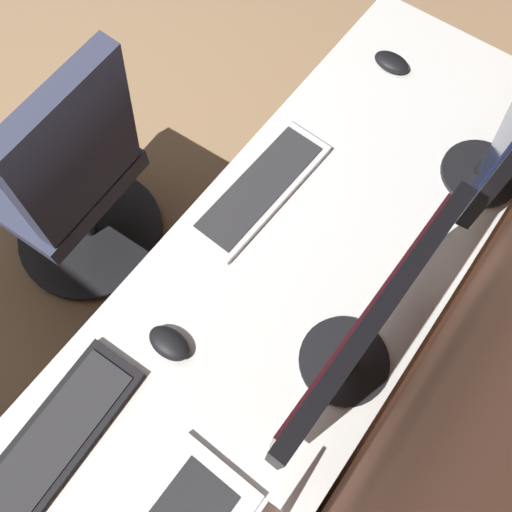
{
  "coord_description": "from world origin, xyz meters",
  "views": [
    {
      "loc": [
        0.34,
        1.85,
        1.88
      ],
      "look_at": [
        0.02,
        1.61,
        0.95
      ],
      "focal_mm": 36.61,
      "sensor_mm": 36.0,
      "label": 1
    }
  ],
  "objects": [
    {
      "name": "mouse_main",
      "position": [
        -0.75,
        1.51,
        0.75
      ],
      "size": [
        0.06,
        0.1,
        0.03
      ],
      "primitive_type": "ellipsoid",
      "color": "black",
      "rests_on": "desk"
    },
    {
      "name": "drawer_pedestal",
      "position": [
        0.33,
        1.69,
        0.35
      ],
      "size": [
        0.4,
        0.51,
        0.69
      ],
      "color": "white",
      "rests_on": "ground"
    },
    {
      "name": "keyboard_main",
      "position": [
        0.53,
        1.47,
        0.74
      ],
      "size": [
        0.43,
        0.16,
        0.02
      ],
      "color": "black",
      "rests_on": "desk"
    },
    {
      "name": "desk",
      "position": [
        0.02,
        1.66,
        0.66
      ],
      "size": [
        2.04,
        0.64,
        0.73
      ],
      "color": "white",
      "rests_on": "ground"
    },
    {
      "name": "office_chair",
      "position": [
        0.01,
        0.88,
        0.46
      ],
      "size": [
        0.56,
        0.56,
        0.97
      ],
      "color": "#383D56",
      "rests_on": "ground"
    },
    {
      "name": "mouse_spare",
      "position": [
        0.24,
        1.53,
        0.75
      ],
      "size": [
        0.06,
        0.1,
        0.03
      ],
      "primitive_type": "ellipsoid",
      "color": "black",
      "rests_on": "desk"
    },
    {
      "name": "keyboard_spare",
      "position": [
        -0.21,
        1.46,
        0.74
      ],
      "size": [
        0.43,
        0.16,
        0.02
      ],
      "color": "silver",
      "rests_on": "desk"
    },
    {
      "name": "monitor_primary",
      "position": [
        0.03,
        1.86,
        0.96
      ],
      "size": [
        0.54,
        0.2,
        0.39
      ],
      "color": "black",
      "rests_on": "desk"
    }
  ]
}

